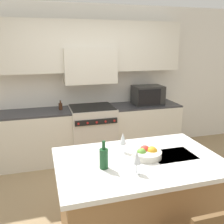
{
  "coord_description": "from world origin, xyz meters",
  "views": [
    {
      "loc": [
        -0.86,
        -2.55,
        2.01
      ],
      "look_at": [
        0.02,
        0.45,
        1.16
      ],
      "focal_mm": 40.0,
      "sensor_mm": 36.0,
      "label": 1
    }
  ],
  "objects_px": {
    "range_stove": "(93,132)",
    "oil_bottle_on_counter": "(61,106)",
    "wine_glass_near": "(137,158)",
    "wine_bottle": "(104,158)",
    "wine_glass_far": "(123,139)",
    "fruit_bowl": "(147,153)",
    "microwave": "(148,95)"
  },
  "relations": [
    {
      "from": "wine_bottle",
      "to": "wine_glass_near",
      "type": "distance_m",
      "value": 0.31
    },
    {
      "from": "microwave",
      "to": "fruit_bowl",
      "type": "xyz_separation_m",
      "value": [
        -0.95,
        -2.1,
        -0.14
      ]
    },
    {
      "from": "range_stove",
      "to": "oil_bottle_on_counter",
      "type": "distance_m",
      "value": 0.74
    },
    {
      "from": "fruit_bowl",
      "to": "oil_bottle_on_counter",
      "type": "distance_m",
      "value": 2.25
    },
    {
      "from": "oil_bottle_on_counter",
      "to": "wine_bottle",
      "type": "bearing_deg",
      "value": -85.17
    },
    {
      "from": "wine_bottle",
      "to": "fruit_bowl",
      "type": "distance_m",
      "value": 0.49
    },
    {
      "from": "wine_glass_near",
      "to": "fruit_bowl",
      "type": "distance_m",
      "value": 0.37
    },
    {
      "from": "range_stove",
      "to": "wine_glass_near",
      "type": "height_order",
      "value": "wine_glass_near"
    },
    {
      "from": "wine_glass_far",
      "to": "fruit_bowl",
      "type": "height_order",
      "value": "wine_glass_far"
    },
    {
      "from": "fruit_bowl",
      "to": "wine_glass_far",
      "type": "bearing_deg",
      "value": 136.87
    },
    {
      "from": "wine_bottle",
      "to": "range_stove",
      "type": "bearing_deg",
      "value": 80.87
    },
    {
      "from": "fruit_bowl",
      "to": "microwave",
      "type": "bearing_deg",
      "value": 65.61
    },
    {
      "from": "microwave",
      "to": "wine_glass_near",
      "type": "xyz_separation_m",
      "value": [
        -1.17,
        -2.37,
        -0.04
      ]
    },
    {
      "from": "oil_bottle_on_counter",
      "to": "range_stove",
      "type": "bearing_deg",
      "value": -7.17
    },
    {
      "from": "microwave",
      "to": "fruit_bowl",
      "type": "bearing_deg",
      "value": -114.39
    },
    {
      "from": "microwave",
      "to": "wine_bottle",
      "type": "bearing_deg",
      "value": -122.87
    },
    {
      "from": "wine_glass_near",
      "to": "oil_bottle_on_counter",
      "type": "relative_size",
      "value": 1.34
    },
    {
      "from": "wine_glass_near",
      "to": "microwave",
      "type": "bearing_deg",
      "value": 63.73
    },
    {
      "from": "wine_bottle",
      "to": "oil_bottle_on_counter",
      "type": "relative_size",
      "value": 1.66
    },
    {
      "from": "range_stove",
      "to": "oil_bottle_on_counter",
      "type": "relative_size",
      "value": 5.92
    },
    {
      "from": "range_stove",
      "to": "fruit_bowl",
      "type": "relative_size",
      "value": 3.16
    },
    {
      "from": "wine_bottle",
      "to": "wine_glass_far",
      "type": "xyz_separation_m",
      "value": [
        0.28,
        0.29,
        0.05
      ]
    },
    {
      "from": "wine_bottle",
      "to": "fruit_bowl",
      "type": "xyz_separation_m",
      "value": [
        0.47,
        0.11,
        -0.06
      ]
    },
    {
      "from": "microwave",
      "to": "wine_glass_far",
      "type": "bearing_deg",
      "value": -120.83
    },
    {
      "from": "wine_glass_near",
      "to": "wine_glass_far",
      "type": "relative_size",
      "value": 1.0
    },
    {
      "from": "microwave",
      "to": "wine_glass_far",
      "type": "relative_size",
      "value": 2.55
    },
    {
      "from": "wine_glass_near",
      "to": "wine_bottle",
      "type": "bearing_deg",
      "value": 145.72
    },
    {
      "from": "fruit_bowl",
      "to": "wine_bottle",
      "type": "bearing_deg",
      "value": -167.34
    },
    {
      "from": "range_stove",
      "to": "wine_bottle",
      "type": "relative_size",
      "value": 3.56
    },
    {
      "from": "range_stove",
      "to": "wine_bottle",
      "type": "distance_m",
      "value": 2.28
    },
    {
      "from": "wine_glass_near",
      "to": "oil_bottle_on_counter",
      "type": "height_order",
      "value": "wine_glass_near"
    },
    {
      "from": "wine_glass_near",
      "to": "range_stove",
      "type": "bearing_deg",
      "value": 87.58
    }
  ]
}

